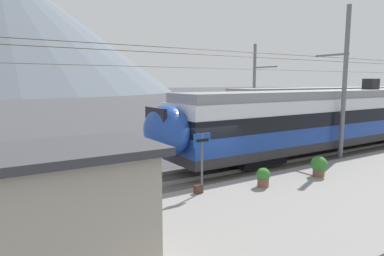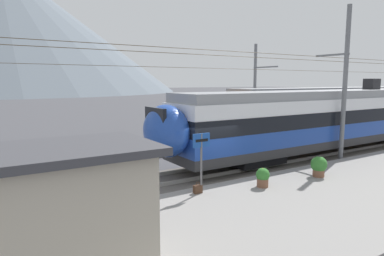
% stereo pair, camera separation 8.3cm
% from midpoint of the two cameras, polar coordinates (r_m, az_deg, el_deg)
% --- Properties ---
extents(ground_plane, '(400.00, 400.00, 0.00)m').
position_cam_midpoint_polar(ground_plane, '(14.95, 2.20, -9.12)').
color(ground_plane, '#424247').
extents(platform_slab, '(120.00, 6.66, 0.30)m').
position_cam_midpoint_polar(platform_slab, '(11.70, 15.12, -13.53)').
color(platform_slab, gray).
rests_on(platform_slab, ground).
extents(track_near, '(120.00, 3.00, 0.28)m').
position_cam_midpoint_polar(track_near, '(15.62, 0.39, -8.11)').
color(track_near, '#5B5651').
rests_on(track_near, ground).
extents(track_far, '(120.00, 3.00, 0.28)m').
position_cam_midpoint_polar(track_far, '(20.65, -8.48, -4.24)').
color(track_far, '#5B5651').
rests_on(track_far, ground).
extents(train_near_platform, '(24.08, 2.88, 4.27)m').
position_cam_midpoint_polar(train_near_platform, '(22.04, 22.38, 1.68)').
color(train_near_platform, '#2D2D30').
rests_on(train_near_platform, track_near).
extents(train_far_track, '(26.90, 3.02, 4.27)m').
position_cam_midpoint_polar(train_far_track, '(33.20, 23.67, 3.50)').
color(train_far_track, '#2D2D30').
rests_on(train_far_track, track_far).
extents(catenary_mast_mid, '(47.07, 2.04, 8.29)m').
position_cam_midpoint_polar(catenary_mast_mid, '(19.77, 23.95, 6.94)').
color(catenary_mast_mid, slate).
rests_on(catenary_mast_mid, ground).
extents(catenary_mast_far_side, '(47.07, 2.59, 7.36)m').
position_cam_midpoint_polar(catenary_mast_far_side, '(28.13, 10.63, 6.71)').
color(catenary_mast_far_side, slate).
rests_on(catenary_mast_far_side, ground).
extents(platform_sign, '(0.70, 0.08, 2.21)m').
position_cam_midpoint_polar(platform_sign, '(12.22, 1.50, -3.65)').
color(platform_sign, '#59595B').
rests_on(platform_sign, platform_slab).
extents(passenger_walking, '(0.53, 0.22, 1.69)m').
position_cam_midpoint_polar(passenger_walking, '(9.88, -13.76, -10.76)').
color(passenger_walking, '#383842').
rests_on(passenger_walking, platform_slab).
extents(handbag_beside_passenger, '(0.32, 0.18, 0.39)m').
position_cam_midpoint_polar(handbag_beside_passenger, '(10.78, -8.34, -13.58)').
color(handbag_beside_passenger, maroon).
rests_on(handbag_beside_passenger, platform_slab).
extents(handbag_near_sign, '(0.32, 0.18, 0.43)m').
position_cam_midpoint_polar(handbag_near_sign, '(12.56, 0.90, -10.26)').
color(handbag_near_sign, '#472D1E').
rests_on(handbag_near_sign, platform_slab).
extents(potted_plant_platform_edge, '(0.53, 0.53, 0.75)m').
position_cam_midpoint_polar(potted_plant_platform_edge, '(13.48, 11.77, -8.01)').
color(potted_plant_platform_edge, brown).
rests_on(potted_plant_platform_edge, platform_slab).
extents(potted_plant_by_shelter, '(0.69, 0.69, 0.88)m').
position_cam_midpoint_polar(potted_plant_by_shelter, '(15.57, 20.50, -5.90)').
color(potted_plant_by_shelter, brown).
rests_on(potted_plant_by_shelter, platform_slab).
extents(platform_shelter, '(3.67, 2.50, 2.81)m').
position_cam_midpoint_polar(platform_shelter, '(7.38, -21.00, -13.55)').
color(platform_shelter, '#B7AD99').
rests_on(platform_shelter, platform_slab).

